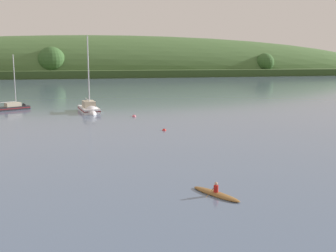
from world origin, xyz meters
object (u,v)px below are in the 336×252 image
sailboat_near_mooring (16,108)px  mooring_buoy_midchannel (134,117)px  mooring_buoy_foreground (164,131)px  canoe_with_paddler (216,194)px  sailboat_midwater_white (90,111)px

sailboat_near_mooring → mooring_buoy_midchannel: bearing=-67.9°
mooring_buoy_foreground → mooring_buoy_midchannel: bearing=91.2°
mooring_buoy_midchannel → canoe_with_paddler: bearing=-97.2°
canoe_with_paddler → mooring_buoy_foreground: size_ratio=7.24×
sailboat_near_mooring → mooring_buoy_foreground: sailboat_near_mooring is taller
mooring_buoy_foreground → canoe_with_paddler: bearing=-101.7°
sailboat_midwater_white → mooring_buoy_midchannel: size_ratio=20.10×
sailboat_midwater_white → mooring_buoy_midchannel: bearing=37.6°
sailboat_midwater_white → canoe_with_paddler: (0.96, -45.70, -0.22)m
canoe_with_paddler → mooring_buoy_midchannel: canoe_with_paddler is taller
sailboat_midwater_white → canoe_with_paddler: 45.71m
canoe_with_paddler → mooring_buoy_midchannel: bearing=-27.6°
mooring_buoy_foreground → mooring_buoy_midchannel: mooring_buoy_midchannel is taller
sailboat_midwater_white → sailboat_near_mooring: bearing=-126.6°
canoe_with_paddler → mooring_buoy_foreground: (5.11, 24.63, -0.09)m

